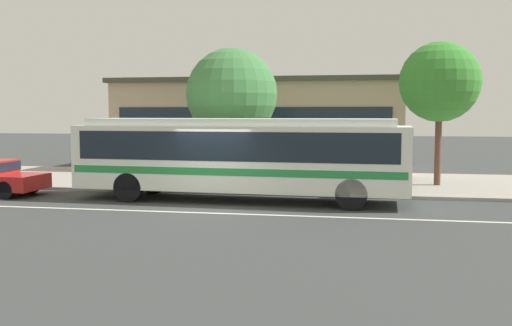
# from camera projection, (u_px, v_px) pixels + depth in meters

# --- Properties ---
(ground_plane) EXTENTS (120.00, 120.00, 0.00)m
(ground_plane) POSITION_uv_depth(u_px,v_px,m) (209.00, 209.00, 18.29)
(ground_plane) COLOR #373A3A
(sidewalk_slab) EXTENTS (60.00, 8.00, 0.12)m
(sidewalk_slab) POSITION_uv_depth(u_px,v_px,m) (251.00, 181.00, 25.25)
(sidewalk_slab) COLOR gray
(sidewalk_slab) RESTS_ON ground_plane
(lane_stripe_center) EXTENTS (56.00, 0.16, 0.01)m
(lane_stripe_center) POSITION_uv_depth(u_px,v_px,m) (202.00, 213.00, 17.50)
(lane_stripe_center) COLOR silver
(lane_stripe_center) RESTS_ON ground_plane
(transit_bus) EXTENTS (11.43, 2.96, 2.83)m
(transit_bus) POSITION_uv_depth(u_px,v_px,m) (240.00, 153.00, 19.75)
(transit_bus) COLOR white
(transit_bus) RESTS_ON ground_plane
(pedestrian_waiting_near_sign) EXTENTS (0.37, 0.37, 1.74)m
(pedestrian_waiting_near_sign) POSITION_uv_depth(u_px,v_px,m) (174.00, 162.00, 22.08)
(pedestrian_waiting_near_sign) COLOR #7E6857
(pedestrian_waiting_near_sign) RESTS_ON sidewalk_slab
(bus_stop_sign) EXTENTS (0.10, 0.44, 2.43)m
(bus_stop_sign) POSITION_uv_depth(u_px,v_px,m) (390.00, 151.00, 20.47)
(bus_stop_sign) COLOR gray
(bus_stop_sign) RESTS_ON sidewalk_slab
(street_tree_near_stop) EXTENTS (3.74, 3.74, 5.54)m
(street_tree_near_stop) POSITION_uv_depth(u_px,v_px,m) (232.00, 94.00, 23.61)
(street_tree_near_stop) COLOR brown
(street_tree_near_stop) RESTS_ON sidewalk_slab
(street_tree_mid_block) EXTENTS (3.18, 3.18, 5.72)m
(street_tree_mid_block) POSITION_uv_depth(u_px,v_px,m) (440.00, 82.00, 22.97)
(street_tree_mid_block) COLOR brown
(street_tree_mid_block) RESTS_ON sidewalk_slab
(station_building) EXTENTS (14.80, 7.33, 4.75)m
(station_building) POSITION_uv_depth(u_px,v_px,m) (262.00, 125.00, 30.97)
(station_building) COLOR tan
(station_building) RESTS_ON ground_plane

